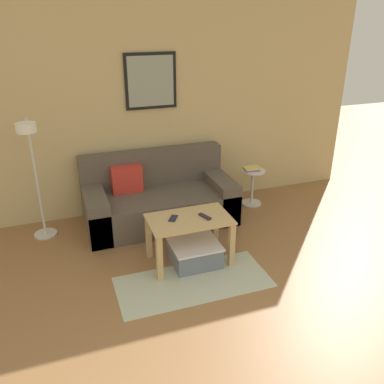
{
  "coord_description": "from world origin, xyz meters",
  "views": [
    {
      "loc": [
        -1.13,
        -1.05,
        2.37
      ],
      "look_at": [
        -0.0,
        2.15,
        0.85
      ],
      "focal_mm": 38.0,
      "sensor_mm": 36.0,
      "label": 1
    }
  ],
  "objects_px": {
    "side_table": "(252,184)",
    "cell_phone": "(173,218)",
    "coffee_table": "(189,228)",
    "book_stack": "(252,169)",
    "floor_lamp": "(33,163)",
    "storage_bin": "(194,252)",
    "remote_control": "(205,216)",
    "couch": "(158,199)"
  },
  "relations": [
    {
      "from": "book_stack",
      "to": "cell_phone",
      "type": "relative_size",
      "value": 1.56
    },
    {
      "from": "coffee_table",
      "to": "side_table",
      "type": "bearing_deg",
      "value": 39.64
    },
    {
      "from": "coffee_table",
      "to": "remote_control",
      "type": "relative_size",
      "value": 5.46
    },
    {
      "from": "coffee_table",
      "to": "storage_bin",
      "type": "distance_m",
      "value": 0.27
    },
    {
      "from": "storage_bin",
      "to": "side_table",
      "type": "bearing_deg",
      "value": 41.69
    },
    {
      "from": "floor_lamp",
      "to": "remote_control",
      "type": "bearing_deg",
      "value": -30.58
    },
    {
      "from": "coffee_table",
      "to": "side_table",
      "type": "relative_size",
      "value": 1.7
    },
    {
      "from": "book_stack",
      "to": "remote_control",
      "type": "relative_size",
      "value": 1.46
    },
    {
      "from": "floor_lamp",
      "to": "book_stack",
      "type": "distance_m",
      "value": 2.64
    },
    {
      "from": "storage_bin",
      "to": "side_table",
      "type": "relative_size",
      "value": 1.01
    },
    {
      "from": "couch",
      "to": "storage_bin",
      "type": "xyz_separation_m",
      "value": [
        0.1,
        -1.03,
        -0.16
      ]
    },
    {
      "from": "remote_control",
      "to": "book_stack",
      "type": "bearing_deg",
      "value": 24.15
    },
    {
      "from": "coffee_table",
      "to": "side_table",
      "type": "xyz_separation_m",
      "value": [
        1.23,
        1.02,
        -0.09
      ]
    },
    {
      "from": "storage_bin",
      "to": "floor_lamp",
      "type": "bearing_deg",
      "value": 147.24
    },
    {
      "from": "storage_bin",
      "to": "side_table",
      "type": "height_order",
      "value": "side_table"
    },
    {
      "from": "coffee_table",
      "to": "book_stack",
      "type": "height_order",
      "value": "book_stack"
    },
    {
      "from": "couch",
      "to": "book_stack",
      "type": "distance_m",
      "value": 1.28
    },
    {
      "from": "book_stack",
      "to": "side_table",
      "type": "bearing_deg",
      "value": -2.03
    },
    {
      "from": "floor_lamp",
      "to": "cell_phone",
      "type": "distance_m",
      "value": 1.56
    },
    {
      "from": "floor_lamp",
      "to": "side_table",
      "type": "bearing_deg",
      "value": 3.0
    },
    {
      "from": "couch",
      "to": "side_table",
      "type": "height_order",
      "value": "couch"
    },
    {
      "from": "coffee_table",
      "to": "floor_lamp",
      "type": "height_order",
      "value": "floor_lamp"
    },
    {
      "from": "couch",
      "to": "side_table",
      "type": "xyz_separation_m",
      "value": [
        1.29,
        0.03,
        0.01
      ]
    },
    {
      "from": "couch",
      "to": "remote_control",
      "type": "distance_m",
      "value": 1.07
    },
    {
      "from": "couch",
      "to": "cell_phone",
      "type": "height_order",
      "value": "couch"
    },
    {
      "from": "side_table",
      "to": "cell_phone",
      "type": "bearing_deg",
      "value": -144.87
    },
    {
      "from": "coffee_table",
      "to": "floor_lamp",
      "type": "distance_m",
      "value": 1.74
    },
    {
      "from": "storage_bin",
      "to": "remote_control",
      "type": "relative_size",
      "value": 3.25
    },
    {
      "from": "book_stack",
      "to": "remote_control",
      "type": "bearing_deg",
      "value": -135.04
    },
    {
      "from": "side_table",
      "to": "cell_phone",
      "type": "relative_size",
      "value": 3.43
    },
    {
      "from": "side_table",
      "to": "remote_control",
      "type": "height_order",
      "value": "remote_control"
    },
    {
      "from": "couch",
      "to": "cell_phone",
      "type": "xyz_separation_m",
      "value": [
        -0.09,
        -0.94,
        0.22
      ]
    },
    {
      "from": "couch",
      "to": "side_table",
      "type": "bearing_deg",
      "value": 1.34
    },
    {
      "from": "storage_bin",
      "to": "cell_phone",
      "type": "xyz_separation_m",
      "value": [
        -0.19,
        0.09,
        0.38
      ]
    },
    {
      "from": "coffee_table",
      "to": "cell_phone",
      "type": "relative_size",
      "value": 5.85
    },
    {
      "from": "side_table",
      "to": "couch",
      "type": "bearing_deg",
      "value": -178.66
    },
    {
      "from": "book_stack",
      "to": "remote_control",
      "type": "height_order",
      "value": "book_stack"
    },
    {
      "from": "couch",
      "to": "book_stack",
      "type": "height_order",
      "value": "couch"
    },
    {
      "from": "side_table",
      "to": "remote_control",
      "type": "bearing_deg",
      "value": -135.73
    },
    {
      "from": "cell_phone",
      "to": "storage_bin",
      "type": "bearing_deg",
      "value": 7.92
    },
    {
      "from": "storage_bin",
      "to": "floor_lamp",
      "type": "relative_size",
      "value": 0.35
    },
    {
      "from": "storage_bin",
      "to": "cell_phone",
      "type": "bearing_deg",
      "value": 155.56
    }
  ]
}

